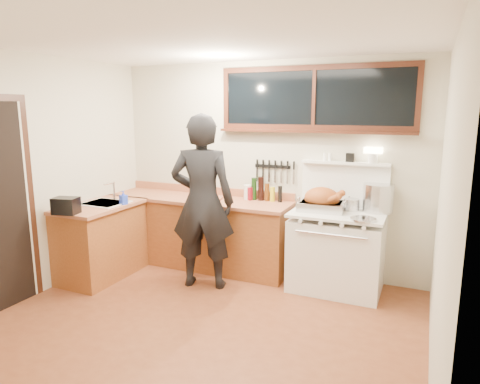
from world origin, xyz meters
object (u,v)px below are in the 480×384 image
at_px(man, 202,202).
at_px(cutting_board, 206,195).
at_px(vintage_stove, 337,249).
at_px(roast_turkey, 322,201).

bearing_deg(man, cutting_board, 114.15).
distance_m(vintage_stove, cutting_board, 1.74).
bearing_deg(roast_turkey, cutting_board, 179.46).
bearing_deg(roast_turkey, vintage_stove, 0.69).
height_order(man, roast_turkey, man).
bearing_deg(man, roast_turkey, 23.24).
distance_m(vintage_stove, man, 1.61).
distance_m(vintage_stove, roast_turkey, 0.57).
distance_m(cutting_board, roast_turkey, 1.48).
relative_size(vintage_stove, man, 0.81).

